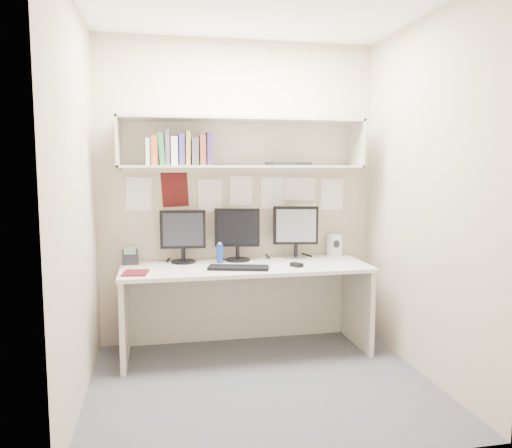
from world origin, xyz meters
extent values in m
cube|color=#46464B|center=(0.00, 0.00, 0.00)|extent=(2.40, 2.00, 0.01)
cube|color=white|center=(0.00, 0.00, 2.60)|extent=(2.40, 2.00, 0.01)
cube|color=#BAA88E|center=(0.00, 1.00, 1.30)|extent=(2.40, 0.02, 2.60)
cube|color=#BAA88E|center=(0.00, -1.00, 1.30)|extent=(2.40, 0.02, 2.60)
cube|color=#BAA88E|center=(-1.20, 0.00, 1.30)|extent=(0.02, 2.00, 2.60)
cube|color=#BAA88E|center=(1.20, 0.00, 1.30)|extent=(0.02, 2.00, 2.60)
cube|color=beige|center=(0.00, 0.64, 0.71)|extent=(2.00, 0.70, 0.03)
cube|color=beige|center=(0.00, 0.97, 0.35)|extent=(1.96, 0.02, 0.70)
cube|color=beige|center=(0.00, 0.81, 1.53)|extent=(2.00, 0.38, 0.02)
cube|color=beige|center=(0.00, 0.81, 1.91)|extent=(2.00, 0.38, 0.02)
cube|color=beige|center=(0.00, 0.99, 1.72)|extent=(2.00, 0.02, 0.40)
cube|color=beige|center=(-0.99, 0.81, 1.72)|extent=(0.02, 0.38, 0.40)
cube|color=beige|center=(0.99, 0.81, 1.72)|extent=(0.02, 0.38, 0.40)
cylinder|color=black|center=(-0.49, 0.86, 0.74)|extent=(0.21, 0.21, 0.02)
cylinder|color=black|center=(-0.49, 0.86, 0.80)|extent=(0.03, 0.03, 0.10)
cube|color=black|center=(-0.49, 0.87, 1.01)|extent=(0.38, 0.07, 0.32)
cube|color=black|center=(-0.49, 0.85, 1.01)|extent=(0.33, 0.03, 0.27)
cylinder|color=black|center=(-0.04, 0.86, 0.74)|extent=(0.21, 0.21, 0.02)
cylinder|color=black|center=(-0.04, 0.86, 0.80)|extent=(0.03, 0.03, 0.11)
cube|color=black|center=(-0.04, 0.87, 1.01)|extent=(0.38, 0.11, 0.33)
cube|color=black|center=(-0.04, 0.85, 1.01)|extent=(0.33, 0.07, 0.28)
cylinder|color=#A5A5AA|center=(0.48, 0.86, 0.74)|extent=(0.22, 0.22, 0.02)
cylinder|color=black|center=(0.48, 0.86, 0.80)|extent=(0.04, 0.04, 0.11)
cube|color=black|center=(0.48, 0.87, 1.02)|extent=(0.39, 0.11, 0.33)
cube|color=#AAAAAF|center=(0.48, 0.85, 1.02)|extent=(0.34, 0.07, 0.28)
cube|color=black|center=(-0.09, 0.51, 0.74)|extent=(0.50, 0.28, 0.02)
cube|color=black|center=(0.39, 0.51, 0.75)|extent=(0.10, 0.12, 0.03)
cube|color=silver|center=(0.85, 0.91, 0.83)|extent=(0.12, 0.12, 0.20)
cylinder|color=black|center=(0.85, 0.85, 0.85)|extent=(0.07, 0.02, 0.07)
cylinder|color=navy|center=(-0.20, 0.79, 0.81)|extent=(0.05, 0.05, 0.16)
cylinder|color=white|center=(-0.20, 0.79, 0.89)|extent=(0.03, 0.03, 0.02)
cube|color=#510D13|center=(-0.87, 0.49, 0.74)|extent=(0.20, 0.24, 0.01)
cube|color=black|center=(-0.93, 0.88, 0.79)|extent=(0.14, 0.12, 0.12)
cube|color=#4C6659|center=(-0.93, 0.82, 0.85)|extent=(0.10, 0.02, 0.06)
cube|color=silver|center=(-0.76, 0.76, 1.64)|extent=(0.03, 0.17, 0.21)
cube|color=#B74E21|center=(-0.71, 0.76, 1.66)|extent=(0.05, 0.17, 0.23)
cube|color=#256F38|center=(-0.66, 0.76, 1.67)|extent=(0.04, 0.17, 0.25)
cube|color=#4E4E53|center=(-0.61, 0.76, 1.68)|extent=(0.03, 0.17, 0.28)
cube|color=silver|center=(-0.56, 0.76, 1.65)|extent=(0.05, 0.17, 0.22)
cube|color=navy|center=(-0.50, 0.76, 1.66)|extent=(0.04, 0.17, 0.25)
cube|color=#A27936|center=(-0.45, 0.76, 1.67)|extent=(0.03, 0.17, 0.27)
cube|color=#3C3C3E|center=(-0.40, 0.76, 1.65)|extent=(0.05, 0.17, 0.22)
cube|color=brown|center=(-0.34, 0.76, 1.66)|extent=(0.05, 0.17, 0.24)
cube|color=navy|center=(-0.28, 0.76, 1.67)|extent=(0.04, 0.17, 0.26)
cube|color=black|center=(0.39, 0.80, 1.55)|extent=(0.40, 0.25, 0.03)
camera|label=1|loc=(-0.70, -3.29, 1.53)|focal=35.00mm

